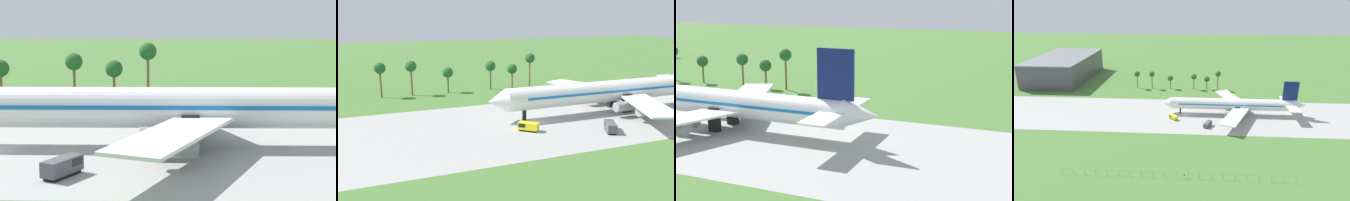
% 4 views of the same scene
% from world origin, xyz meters
% --- Properties ---
extents(jet_airliner, '(73.30, 51.85, 18.04)m').
position_xyz_m(jet_airliner, '(24.72, 2.67, 5.45)').
color(jet_airliner, white).
rests_on(jet_airliner, ground_plane).
extents(fuel_truck, '(4.36, 5.94, 2.21)m').
position_xyz_m(fuel_truck, '(11.30, -12.96, 1.20)').
color(fuel_truck, black).
rests_on(fuel_truck, ground_plane).
extents(palm_tree_row, '(55.54, 3.60, 12.23)m').
position_xyz_m(palm_tree_row, '(-6.30, 43.27, 8.36)').
color(palm_tree_row, brown).
rests_on(palm_tree_row, ground_plane).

